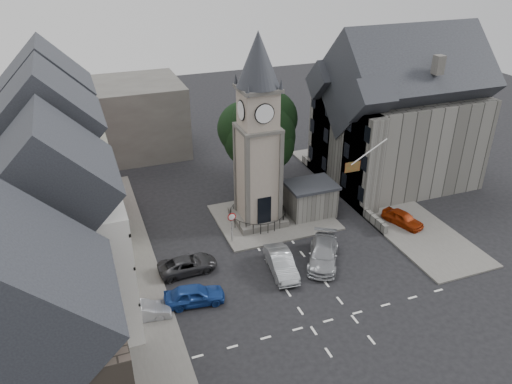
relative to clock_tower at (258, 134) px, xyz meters
name	(u,v)px	position (x,y,z in m)	size (l,w,h in m)	color
ground	(296,272)	(0.00, -7.99, -8.12)	(120.00, 120.00, 0.00)	black
pavement_west	(115,262)	(-12.50, -1.99, -8.05)	(6.00, 30.00, 0.14)	#595651
pavement_east	(375,198)	(12.00, 0.01, -8.05)	(6.00, 26.00, 0.14)	#595651
central_island	(274,217)	(1.50, 0.01, -8.04)	(10.00, 8.00, 0.16)	#595651
road_markings	(331,320)	(0.00, -13.49, -8.12)	(20.00, 8.00, 0.01)	silver
clock_tower	(258,134)	(0.00, 0.00, 0.00)	(4.86, 4.86, 16.25)	#4C4944
stone_shelter	(310,199)	(4.80, -0.49, -6.57)	(4.30, 3.30, 3.08)	#55534E
town_tree	(259,125)	(2.00, 5.01, -1.15)	(7.20, 7.20, 10.80)	black
warning_sign_post	(232,222)	(-3.20, -2.56, -6.09)	(0.70, 0.19, 2.85)	black
terrace_pink	(56,143)	(-15.50, 8.01, -1.54)	(8.10, 7.60, 12.80)	#D89C94
terrace_cream	(58,182)	(-15.50, 0.01, -1.54)	(8.10, 7.60, 12.80)	beige
terrace_tudor	(62,244)	(-15.50, -7.99, -1.93)	(8.10, 7.60, 12.00)	silver
building_sw_stone	(35,372)	(-17.00, -16.99, -2.77)	(8.60, 7.60, 10.40)	#4E443A
backdrop_west	(92,122)	(-12.00, 20.01, -4.12)	(20.00, 10.00, 8.00)	#4C4944
east_building	(397,122)	(15.59, 3.01, -1.86)	(14.40, 11.40, 12.60)	#55534E
east_boundary_wall	(339,190)	(9.20, 2.01, -7.67)	(0.40, 16.00, 0.90)	#55534E
flagpole	(369,152)	(8.00, -3.99, -1.12)	(3.68, 0.10, 2.74)	white
car_west_blue	(194,295)	(-7.93, -8.69, -7.42)	(1.66, 4.13, 1.41)	navy
car_west_silver	(142,311)	(-11.50, -9.01, -7.51)	(1.30, 3.72, 1.22)	gray
car_west_grey	(188,265)	(-7.50, -5.01, -7.51)	(2.02, 4.39, 1.22)	#2D2D2F
car_island_silver	(281,263)	(-1.00, -7.49, -7.36)	(1.61, 4.63, 1.52)	#95999D
car_island_east	(323,254)	(2.50, -7.49, -7.35)	(2.15, 5.28, 1.53)	#96999E
car_east_red	(403,218)	(11.50, -4.99, -7.48)	(1.50, 3.73, 1.27)	#902607
pedestrian	(333,192)	(8.00, 1.07, -7.21)	(0.67, 0.44, 1.83)	#A9998C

